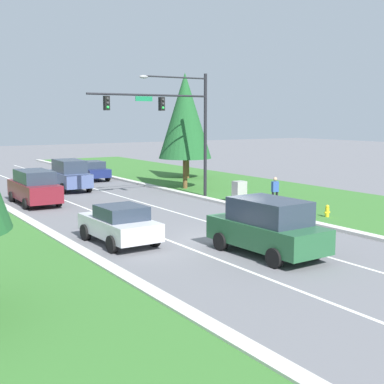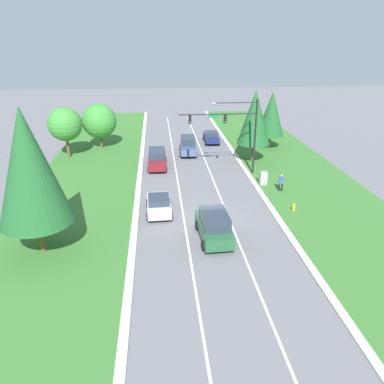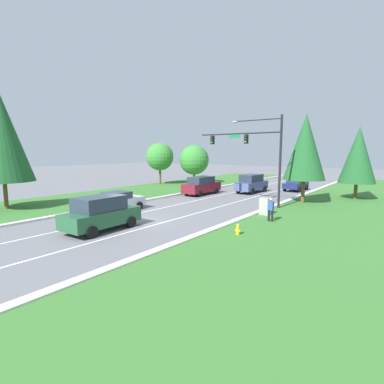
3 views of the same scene
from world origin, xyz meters
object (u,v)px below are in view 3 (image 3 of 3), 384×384
(forest_suv, at_px, (101,213))
(utility_cabinet, at_px, (265,207))
(conifer_far_right_tree, at_px, (358,155))
(silver_sedan, at_px, (119,201))
(navy_sedan, at_px, (296,184))
(traffic_signal_mast, at_px, (255,147))
(oak_far_left_tree, at_px, (160,157))
(slate_blue_suv, at_px, (252,183))
(burgundy_suv, at_px, (202,185))
(oak_near_left_tree, at_px, (194,160))
(fire_hydrant, at_px, (238,230))
(pedestrian, at_px, (271,209))
(conifer_near_right_tree, at_px, (305,147))
(conifer_mid_left_tree, at_px, (1,135))

(forest_suv, relative_size, utility_cabinet, 3.60)
(conifer_far_right_tree, bearing_deg, silver_sedan, -128.85)
(silver_sedan, height_order, navy_sedan, silver_sedan)
(traffic_signal_mast, relative_size, conifer_far_right_tree, 1.10)
(oak_far_left_tree, bearing_deg, navy_sedan, 15.80)
(traffic_signal_mast, xyz_separation_m, silver_sedan, (-7.70, -8.65, -4.37))
(slate_blue_suv, relative_size, conifer_far_right_tree, 0.69)
(burgundy_suv, relative_size, oak_near_left_tree, 0.89)
(oak_near_left_tree, xyz_separation_m, oak_far_left_tree, (-3.37, -3.72, 0.49))
(fire_hydrant, distance_m, oak_far_left_tree, 27.72)
(slate_blue_suv, bearing_deg, pedestrian, -57.02)
(traffic_signal_mast, xyz_separation_m, conifer_far_right_tree, (6.68, 9.19, -0.76))
(silver_sedan, bearing_deg, pedestrian, 15.94)
(fire_hydrant, bearing_deg, oak_far_left_tree, 142.05)
(navy_sedan, distance_m, burgundy_suv, 12.12)
(pedestrian, relative_size, fire_hydrant, 2.41)
(forest_suv, height_order, conifer_near_right_tree, conifer_near_right_tree)
(utility_cabinet, relative_size, conifer_mid_left_tree, 0.14)
(conifer_near_right_tree, bearing_deg, burgundy_suv, -175.89)
(burgundy_suv, xyz_separation_m, conifer_mid_left_tree, (-7.81, -16.93, 5.05))
(navy_sedan, bearing_deg, pedestrian, -75.74)
(silver_sedan, relative_size, navy_sedan, 0.96)
(navy_sedan, height_order, fire_hydrant, navy_sedan)
(fire_hydrant, bearing_deg, burgundy_suv, 132.14)
(conifer_near_right_tree, xyz_separation_m, oak_near_left_tree, (-17.99, 7.47, -1.62))
(silver_sedan, xyz_separation_m, oak_near_left_tree, (-7.15, 19.94, 2.73))
(slate_blue_suv, relative_size, conifer_near_right_tree, 0.61)
(navy_sedan, distance_m, pedestrian, 18.18)
(conifer_far_right_tree, bearing_deg, fire_hydrant, -99.90)
(traffic_signal_mast, bearing_deg, pedestrian, -54.35)
(silver_sedan, xyz_separation_m, conifer_mid_left_tree, (-7.86, -5.25, 5.27))
(navy_sedan, distance_m, fire_hydrant, 22.29)
(oak_near_left_tree, xyz_separation_m, conifer_mid_left_tree, (-0.70, -25.19, 2.54))
(fire_hydrant, bearing_deg, conifer_far_right_tree, 80.10)
(traffic_signal_mast, distance_m, forest_suv, 14.37)
(oak_near_left_tree, distance_m, conifer_far_right_tree, 21.65)
(oak_near_left_tree, distance_m, oak_far_left_tree, 5.04)
(burgundy_suv, distance_m, oak_far_left_tree, 11.81)
(silver_sedan, height_order, oak_far_left_tree, oak_far_left_tree)
(slate_blue_suv, distance_m, utility_cabinet, 12.81)
(pedestrian, bearing_deg, navy_sedan, -68.38)
(forest_suv, height_order, oak_near_left_tree, oak_near_left_tree)
(navy_sedan, bearing_deg, oak_far_left_tree, -162.67)
(fire_hydrant, bearing_deg, utility_cabinet, 99.04)
(navy_sedan, bearing_deg, conifer_mid_left_tree, -118.30)
(traffic_signal_mast, xyz_separation_m, navy_sedan, (-0.34, 12.63, -4.38))
(fire_hydrant, bearing_deg, forest_suv, -151.83)
(traffic_signal_mast, xyz_separation_m, slate_blue_suv, (-3.93, 7.77, -4.09))
(conifer_far_right_tree, xyz_separation_m, oak_far_left_tree, (-24.90, -1.63, -0.40))
(traffic_signal_mast, distance_m, conifer_near_right_tree, 4.93)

